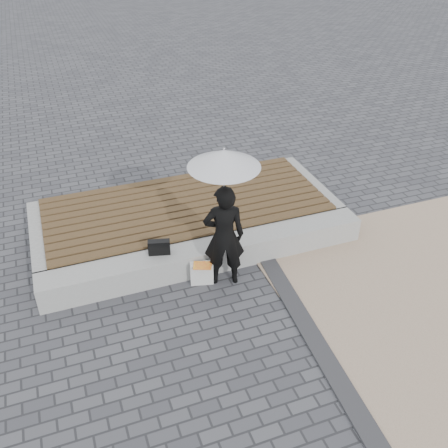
% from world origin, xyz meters
% --- Properties ---
extents(ground, '(80.00, 80.00, 0.00)m').
position_xyz_m(ground, '(0.00, 0.00, 0.00)').
color(ground, '#47484C').
rests_on(ground, ground).
extents(edging_band, '(0.61, 5.20, 0.04)m').
position_xyz_m(edging_band, '(0.75, -0.50, 0.02)').
color(edging_band, '#313134').
rests_on(edging_band, ground).
extents(seating_ledge, '(5.00, 0.45, 0.40)m').
position_xyz_m(seating_ledge, '(0.00, 1.60, 0.20)').
color(seating_ledge, '#A1A29C').
rests_on(seating_ledge, ground).
extents(timber_platform, '(5.00, 2.00, 0.40)m').
position_xyz_m(timber_platform, '(0.00, 2.80, 0.20)').
color(timber_platform, '#A9A9A4').
rests_on(timber_platform, ground).
extents(timber_decking, '(4.60, 2.00, 0.04)m').
position_xyz_m(timber_decking, '(0.00, 2.80, 0.42)').
color(timber_decking, brown).
rests_on(timber_decking, timber_platform).
extents(woman, '(0.66, 0.52, 1.59)m').
position_xyz_m(woman, '(0.09, 1.20, 0.80)').
color(woman, black).
rests_on(woman, ground).
extents(parasol, '(0.95, 0.95, 1.21)m').
position_xyz_m(parasol, '(0.09, 1.20, 1.99)').
color(parasol, '#A9A8AD').
rests_on(parasol, ground).
extents(handbag, '(0.33, 0.19, 0.22)m').
position_xyz_m(handbag, '(-0.74, 1.64, 0.51)').
color(handbag, black).
rests_on(handbag, seating_ledge).
extents(canvas_tote, '(0.35, 0.21, 0.35)m').
position_xyz_m(canvas_tote, '(-0.23, 1.27, 0.17)').
color(canvas_tote, silver).
rests_on(canvas_tote, ground).
extents(magazine, '(0.31, 0.27, 0.01)m').
position_xyz_m(magazine, '(-0.23, 1.22, 0.35)').
color(magazine, red).
rests_on(magazine, canvas_tote).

